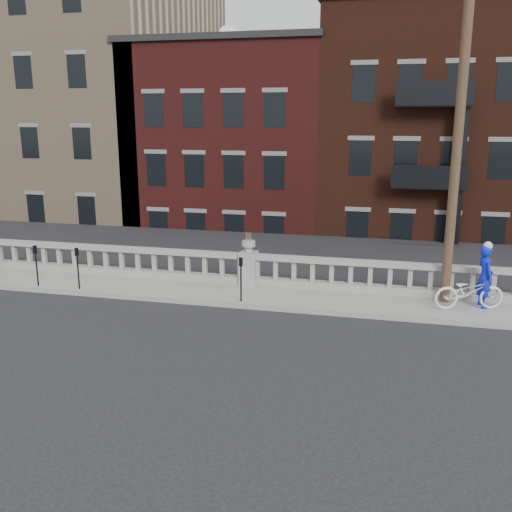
{
  "coord_description": "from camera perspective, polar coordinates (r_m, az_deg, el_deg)",
  "views": [
    {
      "loc": [
        4.44,
        -13.69,
        5.64
      ],
      "look_at": [
        0.43,
        3.2,
        1.32
      ],
      "focal_mm": 40.0,
      "sensor_mm": 36.0,
      "label": 1
    }
  ],
  "objects": [
    {
      "name": "cyclist",
      "position": [
        17.82,
        21.91,
        -1.9
      ],
      "size": [
        0.62,
        0.77,
        1.85
      ],
      "primitive_type": "imported",
      "rotation": [
        0.0,
        0.0,
        1.86
      ],
      "color": "#0E1CD5",
      "rests_on": "sidewalk"
    },
    {
      "name": "lower_level",
      "position": [
        37.06,
        7.4,
        9.22
      ],
      "size": [
        80.0,
        44.0,
        20.8
      ],
      "color": "#605E59",
      "rests_on": "ground"
    },
    {
      "name": "utility_pole",
      "position": [
        17.39,
        19.6,
        11.86
      ],
      "size": [
        1.6,
        0.28,
        10.0
      ],
      "color": "#422D1E",
      "rests_on": "sidewalk"
    },
    {
      "name": "sidewalk",
      "position": [
        18.15,
        -1.47,
        -3.88
      ],
      "size": [
        32.0,
        2.2,
        0.15
      ],
      "primitive_type": "cube",
      "color": "gray",
      "rests_on": "ground"
    },
    {
      "name": "parking_meter_b",
      "position": [
        19.92,
        -21.13,
        -0.46
      ],
      "size": [
        0.1,
        0.09,
        1.36
      ],
      "color": "black",
      "rests_on": "sidewalk"
    },
    {
      "name": "bicycle",
      "position": [
        17.58,
        20.53,
        -3.33
      ],
      "size": [
        2.12,
        1.23,
        1.05
      ],
      "primitive_type": "imported",
      "rotation": [
        0.0,
        0.0,
        1.85
      ],
      "color": "white",
      "rests_on": "sidewalk"
    },
    {
      "name": "parking_meter_c",
      "position": [
        19.12,
        -17.41,
        -0.73
      ],
      "size": [
        0.1,
        0.09,
        1.36
      ],
      "color": "black",
      "rests_on": "sidewalk"
    },
    {
      "name": "planter_pedestal",
      "position": [
        18.82,
        -0.74,
        -0.83
      ],
      "size": [
        0.55,
        0.55,
        1.76
      ],
      "color": "gray",
      "rests_on": "sidewalk"
    },
    {
      "name": "ground",
      "position": [
        15.46,
        -4.33,
        -7.46
      ],
      "size": [
        120.0,
        120.0,
        0.0
      ],
      "primitive_type": "plane",
      "color": "black",
      "rests_on": "ground"
    },
    {
      "name": "balustrade",
      "position": [
        18.87,
        -0.74,
        -1.38
      ],
      "size": [
        28.0,
        0.34,
        1.03
      ],
      "color": "gray",
      "rests_on": "sidewalk"
    },
    {
      "name": "parking_meter_d",
      "position": [
        17.04,
        -1.52,
        -1.84
      ],
      "size": [
        0.1,
        0.09,
        1.36
      ],
      "color": "black",
      "rests_on": "sidewalk"
    }
  ]
}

